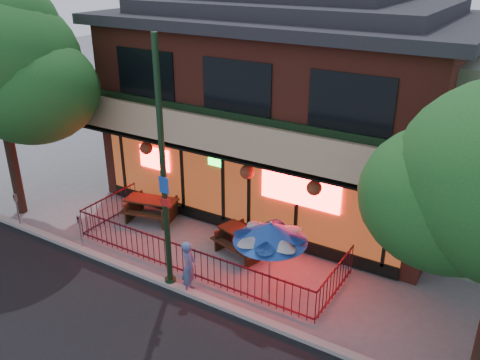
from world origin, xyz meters
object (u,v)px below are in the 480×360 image
(picnic_table_left, at_px, (152,206))
(pedestrian, at_px, (189,267))
(picnic_table_right, at_px, (244,239))
(street_light, at_px, (164,184))
(parking_meter_near, at_px, (80,227))
(parking_meter_far, at_px, (17,205))
(patio_umbrella, at_px, (270,232))

(picnic_table_left, distance_m, pedestrian, 4.59)
(picnic_table_right, bearing_deg, street_light, -109.63)
(parking_meter_near, bearing_deg, picnic_table_right, 29.75)
(picnic_table_left, relative_size, pedestrian, 1.36)
(street_light, bearing_deg, parking_meter_far, -179.32)
(picnic_table_left, bearing_deg, picnic_table_right, -3.06)
(pedestrian, distance_m, parking_meter_far, 7.20)
(pedestrian, height_order, parking_meter_far, pedestrian)
(patio_umbrella, height_order, parking_meter_near, patio_umbrella)
(picnic_table_right, height_order, pedestrian, pedestrian)
(pedestrian, bearing_deg, patio_umbrella, -81.19)
(parking_meter_near, bearing_deg, pedestrian, 0.68)
(parking_meter_far, bearing_deg, patio_umbrella, 7.36)
(parking_meter_near, relative_size, parking_meter_far, 0.98)
(picnic_table_right, xyz_separation_m, patio_umbrella, (1.68, -1.46, 1.46))
(street_light, relative_size, parking_meter_far, 5.58)
(pedestrian, relative_size, parking_meter_far, 1.24)
(picnic_table_right, bearing_deg, patio_umbrella, -40.92)
(picnic_table_right, distance_m, parking_meter_near, 5.16)
(patio_umbrella, bearing_deg, parking_meter_far, -172.64)
(picnic_table_left, xyz_separation_m, parking_meter_near, (-0.52, -2.77, 0.32))
(patio_umbrella, relative_size, parking_meter_far, 1.82)
(street_light, bearing_deg, pedestrian, 4.66)
(picnic_table_right, bearing_deg, parking_meter_far, -160.55)
(street_light, relative_size, pedestrian, 4.50)
(picnic_table_left, height_order, parking_meter_near, parking_meter_near)
(picnic_table_left, bearing_deg, parking_meter_near, -100.66)
(street_light, xyz_separation_m, picnic_table_left, (-3.04, 2.77, -2.64))
(pedestrian, bearing_deg, street_light, 75.09)
(pedestrian, bearing_deg, parking_meter_near, 71.11)
(pedestrian, bearing_deg, picnic_table_right, -25.58)
(patio_umbrella, bearing_deg, parking_meter_near, -169.86)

